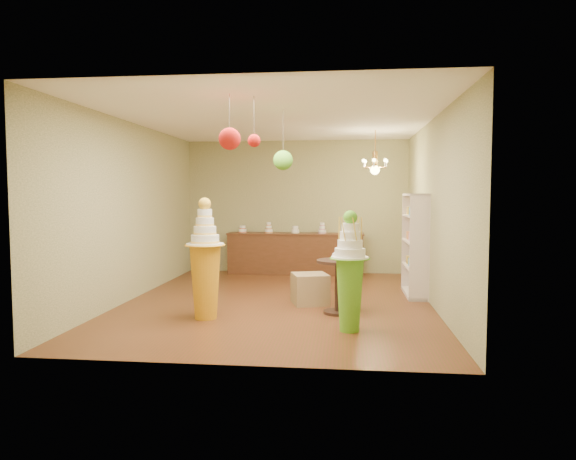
# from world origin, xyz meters

# --- Properties ---
(floor) EXTENTS (6.50, 6.50, 0.00)m
(floor) POSITION_xyz_m (0.00, 0.00, 0.00)
(floor) COLOR #562E17
(floor) RESTS_ON ground
(ceiling) EXTENTS (6.50, 6.50, 0.00)m
(ceiling) POSITION_xyz_m (0.00, 0.00, 3.00)
(ceiling) COLOR white
(ceiling) RESTS_ON ground
(wall_back) EXTENTS (5.00, 0.04, 3.00)m
(wall_back) POSITION_xyz_m (0.00, 3.25, 1.50)
(wall_back) COLOR tan
(wall_back) RESTS_ON ground
(wall_front) EXTENTS (5.00, 0.04, 3.00)m
(wall_front) POSITION_xyz_m (0.00, -3.25, 1.50)
(wall_front) COLOR tan
(wall_front) RESTS_ON ground
(wall_left) EXTENTS (0.04, 6.50, 3.00)m
(wall_left) POSITION_xyz_m (-2.50, 0.00, 1.50)
(wall_left) COLOR tan
(wall_left) RESTS_ON ground
(wall_right) EXTENTS (0.04, 6.50, 3.00)m
(wall_right) POSITION_xyz_m (2.50, 0.00, 1.50)
(wall_right) COLOR tan
(wall_right) RESTS_ON ground
(pedestal_green) EXTENTS (0.64, 0.64, 1.58)m
(pedestal_green) POSITION_xyz_m (1.17, -1.76, 0.68)
(pedestal_green) COLOR #5BAA25
(pedestal_green) RESTS_ON floor
(pedestal_orange) EXTENTS (0.54, 0.54, 1.74)m
(pedestal_orange) POSITION_xyz_m (-0.88, -1.30, 0.69)
(pedestal_orange) COLOR orange
(pedestal_orange) RESTS_ON floor
(burlap_riser) EXTENTS (0.68, 0.68, 0.49)m
(burlap_riser) POSITION_xyz_m (0.54, -0.15, 0.25)
(burlap_riser) COLOR #8D734D
(burlap_riser) RESTS_ON floor
(sideboard) EXTENTS (3.04, 0.54, 1.16)m
(sideboard) POSITION_xyz_m (0.00, 2.97, 0.48)
(sideboard) COLOR #502C19
(sideboard) RESTS_ON floor
(shelving_unit) EXTENTS (0.33, 1.20, 1.80)m
(shelving_unit) POSITION_xyz_m (2.34, 0.80, 0.90)
(shelving_unit) COLOR beige
(shelving_unit) RESTS_ON floor
(round_table) EXTENTS (0.78, 0.78, 0.81)m
(round_table) POSITION_xyz_m (1.00, -0.78, 0.52)
(round_table) COLOR black
(round_table) RESTS_ON floor
(vase) EXTENTS (0.19, 0.19, 0.18)m
(vase) POSITION_xyz_m (1.00, -0.78, 0.90)
(vase) COLOR beige
(vase) RESTS_ON round_table
(pom_red_left) EXTENTS (0.27, 0.27, 0.68)m
(pom_red_left) POSITION_xyz_m (-0.30, -2.24, 2.46)
(pom_red_left) COLOR #423A2F
(pom_red_left) RESTS_ON ceiling
(pom_green_mid) EXTENTS (0.28, 0.28, 0.87)m
(pom_green_mid) POSITION_xyz_m (0.21, -1.07, 2.27)
(pom_green_mid) COLOR #423A2F
(pom_green_mid) RESTS_ON ceiling
(pom_red_right) EXTENTS (0.16, 0.16, 0.63)m
(pom_red_right) POSITION_xyz_m (-0.03, -2.06, 2.45)
(pom_red_right) COLOR #423A2F
(pom_red_right) RESTS_ON ceiling
(chandelier) EXTENTS (0.71, 0.71, 0.85)m
(chandelier) POSITION_xyz_m (1.66, 1.53, 2.30)
(chandelier) COLOR gold
(chandelier) RESTS_ON ceiling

